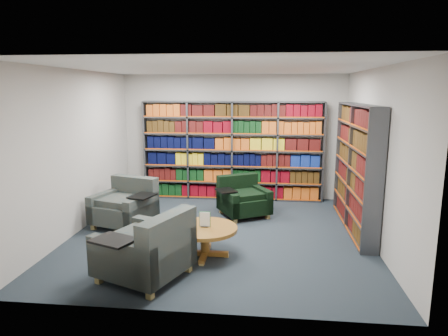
# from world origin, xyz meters

# --- Properties ---
(room_shell) EXTENTS (5.02, 5.02, 2.82)m
(room_shell) POSITION_xyz_m (0.00, 0.00, 1.40)
(room_shell) COLOR black
(room_shell) RESTS_ON ground
(bookshelf_back) EXTENTS (4.00, 0.28, 2.20)m
(bookshelf_back) POSITION_xyz_m (0.00, 2.34, 1.10)
(bookshelf_back) COLOR #47494F
(bookshelf_back) RESTS_ON ground
(bookshelf_right) EXTENTS (0.28, 2.50, 2.20)m
(bookshelf_right) POSITION_xyz_m (2.34, 0.60, 1.10)
(bookshelf_right) COLOR #47494F
(bookshelf_right) RESTS_ON ground
(chair_teal_left) EXTENTS (1.23, 1.17, 0.85)m
(chair_teal_left) POSITION_xyz_m (-1.77, 0.33, 0.34)
(chair_teal_left) COLOR #072332
(chair_teal_left) RESTS_ON ground
(chair_green_right) EXTENTS (1.15, 1.15, 0.77)m
(chair_green_right) POSITION_xyz_m (0.30, 1.15, 0.31)
(chair_green_right) COLOR black
(chair_green_right) RESTS_ON ground
(chair_teal_front) EXTENTS (1.31, 1.35, 0.92)m
(chair_teal_front) POSITION_xyz_m (-0.72, -1.75, 0.37)
(chair_teal_front) COLOR #072332
(chair_teal_front) RESTS_ON ground
(coffee_table) EXTENTS (0.97, 0.97, 0.68)m
(coffee_table) POSITION_xyz_m (-0.12, -0.95, 0.36)
(coffee_table) COLOR #905F1E
(coffee_table) RESTS_ON ground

